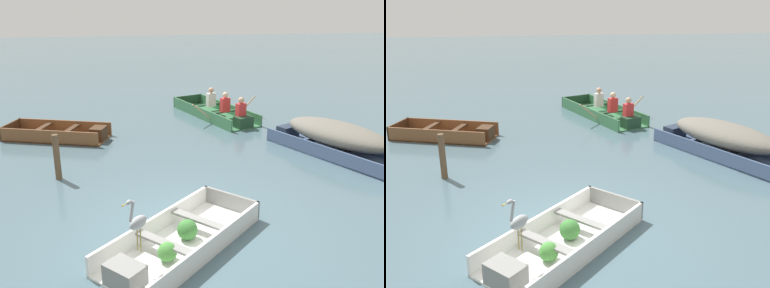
{
  "view_description": "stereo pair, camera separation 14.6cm",
  "coord_description": "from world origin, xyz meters",
  "views": [
    {
      "loc": [
        -0.9,
        -6.47,
        3.67
      ],
      "look_at": [
        0.67,
        3.17,
        0.35
      ],
      "focal_mm": 40.0,
      "sensor_mm": 36.0,
      "label": 1
    },
    {
      "loc": [
        -0.75,
        -6.49,
        3.67
      ],
      "look_at": [
        0.67,
        3.17,
        0.35
      ],
      "focal_mm": 40.0,
      "sensor_mm": 36.0,
      "label": 2
    }
  ],
  "objects": [
    {
      "name": "heron_on_dinghy",
      "position": [
        -0.81,
        -1.32,
        0.84
      ],
      "size": [
        0.37,
        0.38,
        0.84
      ],
      "color": "olive",
      "rests_on": "dinghy_white_foreground"
    },
    {
      "name": "mooring_post",
      "position": [
        -2.37,
        2.34,
        0.5
      ],
      "size": [
        0.13,
        0.13,
        1.0
      ],
      "primitive_type": "cylinder",
      "color": "brown",
      "rests_on": "ground"
    },
    {
      "name": "ground_plane",
      "position": [
        0.0,
        0.0,
        0.0
      ],
      "size": [
        80.0,
        80.0,
        0.0
      ],
      "primitive_type": "plane",
      "color": "#47606B"
    },
    {
      "name": "dinghy_white_foreground",
      "position": [
        -0.2,
        -0.78,
        0.13
      ],
      "size": [
        2.87,
        2.85,
        0.37
      ],
      "color": "white",
      "rests_on": "ground"
    },
    {
      "name": "skiff_wooden_brown_mid_moored",
      "position": [
        -2.65,
        5.22,
        0.13
      ],
      "size": [
        2.98,
        1.88,
        0.38
      ],
      "color": "brown",
      "rests_on": "ground"
    },
    {
      "name": "skiff_slate_blue_near_moored",
      "position": [
        4.23,
        2.89,
        0.45
      ],
      "size": [
        2.68,
        3.71,
        0.81
      ],
      "color": "#475B7F",
      "rests_on": "ground"
    },
    {
      "name": "rowboat_green_with_crew",
      "position": [
        2.09,
        6.65,
        0.2
      ],
      "size": [
        2.5,
        3.74,
        0.92
      ],
      "color": "#387047",
      "rests_on": "ground"
    }
  ]
}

